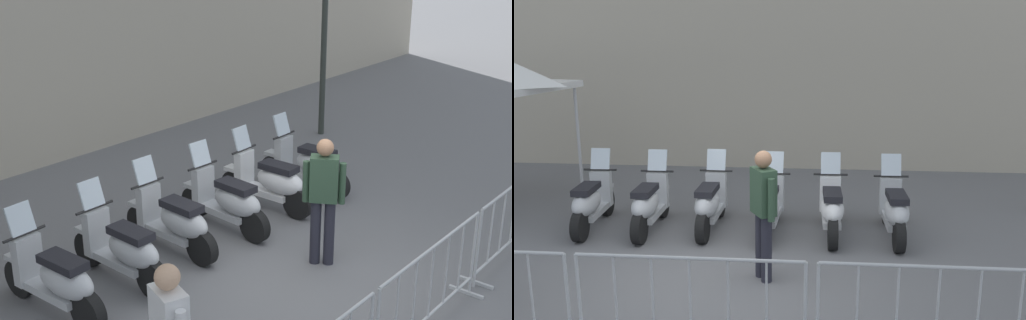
# 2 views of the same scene
# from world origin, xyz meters

# --- Properties ---
(ground_plane) EXTENTS (120.00, 120.00, 0.00)m
(ground_plane) POSITION_xyz_m (0.00, 0.00, 0.00)
(ground_plane) COLOR slate
(motorcycle_0) EXTENTS (0.70, 1.71, 1.24)m
(motorcycle_0) POSITION_xyz_m (-2.69, 1.23, 0.45)
(motorcycle_0) COLOR black
(motorcycle_0) RESTS_ON ground
(motorcycle_1) EXTENTS (0.65, 1.72, 1.24)m
(motorcycle_1) POSITION_xyz_m (-1.73, 1.38, 0.45)
(motorcycle_1) COLOR black
(motorcycle_1) RESTS_ON ground
(motorcycle_2) EXTENTS (0.62, 1.72, 1.24)m
(motorcycle_2) POSITION_xyz_m (-0.79, 1.67, 0.45)
(motorcycle_2) COLOR black
(motorcycle_2) RESTS_ON ground
(motorcycle_3) EXTENTS (0.60, 1.72, 1.24)m
(motorcycle_3) POSITION_xyz_m (0.18, 1.74, 0.45)
(motorcycle_3) COLOR black
(motorcycle_3) RESTS_ON ground
(motorcycle_4) EXTENTS (0.68, 1.71, 1.24)m
(motorcycle_4) POSITION_xyz_m (1.15, 1.92, 0.45)
(motorcycle_4) COLOR black
(motorcycle_4) RESTS_ON ground
(motorcycle_5) EXTENTS (0.67, 1.72, 1.24)m
(motorcycle_5) POSITION_xyz_m (2.11, 2.07, 0.45)
(motorcycle_5) COLOR black
(motorcycle_5) RESTS_ON ground
(barrier_segment_2) EXTENTS (2.27, 0.81, 1.07)m
(barrier_segment_2) POSITION_xyz_m (0.30, -1.71, 0.53)
(barrier_segment_2) COLOR #B2B5B7
(barrier_segment_2) RESTS_ON ground
(officer_near_row_end) EXTENTS (0.40, 0.44, 1.73)m
(officer_near_row_end) POSITION_xyz_m (0.53, 0.16, 0.98)
(officer_near_row_end) COLOR #23232D
(officer_near_row_end) RESTS_ON ground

